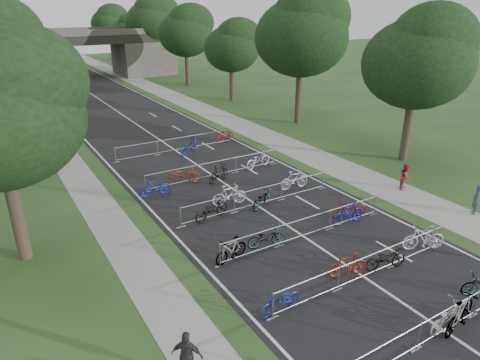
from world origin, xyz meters
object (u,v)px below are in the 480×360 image
at_px(overpass_bridge, 66,55).
at_px(pedestrian_c, 187,355).
at_px(pedestrian_a, 476,200).
at_px(pedestrian_b, 405,177).

height_order(overpass_bridge, pedestrian_c, overpass_bridge).
distance_m(overpass_bridge, pedestrian_a, 57.45).
bearing_deg(pedestrian_b, pedestrian_a, -112.76).
xyz_separation_m(overpass_bridge, pedestrian_a, (9.20, -56.65, -2.72)).
bearing_deg(pedestrian_c, overpass_bridge, -54.69).
height_order(pedestrian_a, pedestrian_c, pedestrian_a).
distance_m(pedestrian_a, pedestrian_b, 4.14).
bearing_deg(pedestrian_b, pedestrian_c, 170.96).
relative_size(overpass_bridge, pedestrian_b, 20.10).
relative_size(pedestrian_a, pedestrian_b, 1.06).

